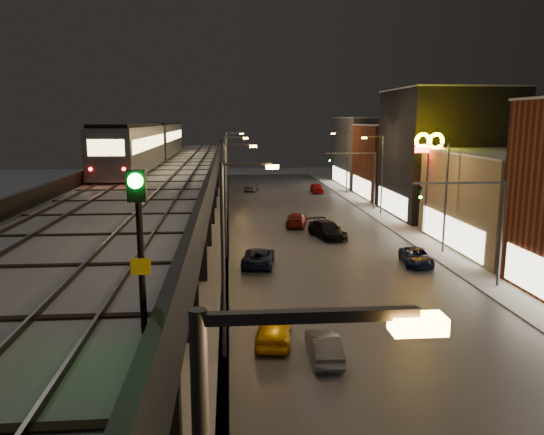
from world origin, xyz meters
name	(u,v)px	position (x,y,z in m)	size (l,w,h in m)	color
road_surface	(320,244)	(7.50, 35.00, 0.03)	(17.00, 120.00, 0.06)	#46474D
sidewalk_right	(430,241)	(17.50, 35.00, 0.07)	(4.00, 120.00, 0.14)	#9FA1A8
under_viaduct_pavement	(165,247)	(-6.00, 35.00, 0.03)	(11.00, 120.00, 0.06)	#9FA1A8
elevated_viaduct	(157,187)	(-6.00, 31.84, 5.62)	(9.00, 100.00, 6.30)	black
viaduct_trackbed	(157,177)	(-6.01, 31.97, 6.39)	(8.40, 100.00, 0.32)	#B2B7C1
viaduct_parapet_streetside	(213,171)	(-1.65, 32.00, 6.85)	(0.30, 100.00, 1.10)	black
viaduct_parapet_far	(100,171)	(-10.35, 32.00, 6.85)	(0.30, 100.00, 1.10)	black
building_c	(522,201)	(23.99, 32.00, 4.08)	(12.20, 15.20, 8.16)	#836F4F
building_d	(446,153)	(23.99, 48.00, 7.08)	(12.20, 13.20, 14.16)	black
building_e	(405,161)	(23.99, 62.00, 5.08)	(12.20, 12.20, 10.16)	#622614
building_f	(377,152)	(23.99, 76.00, 5.58)	(12.20, 16.20, 11.16)	#3F3F41
streetlight_left_1	(229,247)	(-0.43, 13.00, 5.24)	(2.57, 0.28, 9.00)	#38383A
streetlight_left_2	(229,192)	(-0.43, 31.00, 5.24)	(2.57, 0.28, 9.00)	#38383A
streetlight_right_2	(443,190)	(16.73, 31.00, 5.24)	(2.56, 0.28, 9.00)	#38383A
streetlight_left_3	(228,171)	(-0.43, 49.00, 5.24)	(2.57, 0.28, 9.00)	#38383A
streetlight_right_3	(380,169)	(16.73, 49.00, 5.24)	(2.56, 0.28, 9.00)	#38383A
streetlight_left_4	(228,159)	(-0.43, 67.00, 5.24)	(2.57, 0.28, 9.00)	#38383A
streetlight_right_4	(345,158)	(16.73, 67.00, 5.24)	(2.56, 0.28, 9.00)	#38383A
traffic_light_rig_a	(485,220)	(15.84, 22.00, 4.50)	(6.10, 0.34, 7.00)	#38383A
traffic_light_rig_b	(365,173)	(15.84, 52.00, 4.50)	(6.10, 0.34, 7.00)	#38383A
subway_train	(150,142)	(-8.50, 46.03, 8.54)	(3.24, 39.67, 3.87)	gray
rail_signal	(139,220)	(-2.10, 0.12, 8.94)	(0.38, 0.44, 3.26)	black
car_taxi	(274,329)	(1.71, 14.51, 0.71)	(1.69, 4.19, 1.43)	#FABC08
car_near_white	(324,348)	(3.80, 12.39, 0.61)	(1.30, 3.71, 1.22)	#44464B
car_mid_silver	(258,257)	(1.73, 28.36, 0.67)	(2.21, 4.79, 1.33)	black
car_mid_dark	(297,220)	(6.44, 42.86, 0.70)	(1.96, 4.81, 1.40)	maroon
car_far_white	(252,187)	(3.04, 70.08, 0.71)	(1.68, 4.19, 1.43)	slate
car_onc_dark	(416,257)	(13.57, 27.61, 0.61)	(2.03, 4.40, 1.22)	black
car_onc_white	(327,230)	(8.57, 37.24, 0.77)	(2.15, 5.28, 1.53)	black
car_onc_red	(317,188)	(12.63, 67.53, 0.70)	(1.66, 4.13, 1.41)	#940A09
sign_mcdonalds	(429,153)	(18.00, 37.74, 7.78)	(2.87, 0.54, 9.64)	#38383A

